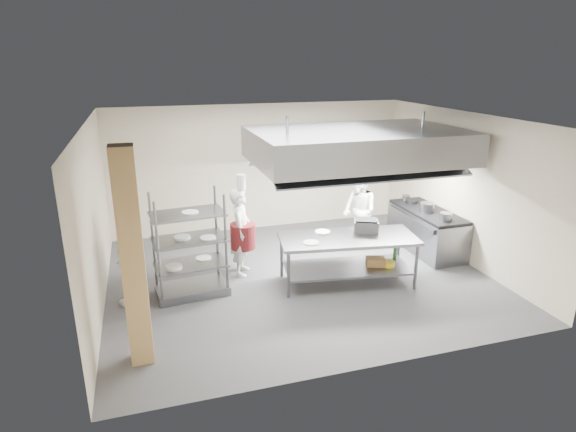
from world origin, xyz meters
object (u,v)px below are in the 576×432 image
object	(u,v)px
pass_rack	(189,245)
stockpot	(427,208)
chef_head	(241,232)
island	(347,260)
griddle	(366,226)
chef_line	(359,211)
chef_plating	(130,250)
cooking_range	(426,231)

from	to	relation	value
pass_rack	stockpot	bearing A→B (deg)	-0.14
chef_head	stockpot	bearing A→B (deg)	-72.37
island	griddle	bearing A→B (deg)	28.96
chef_line	griddle	distance (m)	1.50
pass_rack	chef_plating	xyz separation A→B (m)	(-0.98, -0.00, 0.02)
island	cooking_range	size ratio (longest dim) A/B	1.24
pass_rack	chef_line	bearing A→B (deg)	11.39
cooking_range	griddle	distance (m)	2.14
cooking_range	chef_plating	distance (m)	6.13
cooking_range	stockpot	distance (m)	0.60
island	chef_head	xyz separation A→B (m)	(-1.77, 0.98, 0.40)
island	chef_plating	world-z (taller)	chef_plating
island	stockpot	distance (m)	2.43
chef_head	griddle	bearing A→B (deg)	-91.49
chef_line	chef_plating	world-z (taller)	chef_plating
cooking_range	chef_head	distance (m)	4.10
island	stockpot	xyz separation A→B (m)	(2.20, 0.89, 0.55)
chef_line	griddle	xyz separation A→B (m)	(-0.52, -1.40, 0.18)
griddle	chef_line	bearing A→B (deg)	92.71
chef_plating	stockpot	xyz separation A→B (m)	(5.97, 0.49, 0.06)
cooking_range	chef_head	bearing A→B (deg)	-179.68
chef_head	griddle	xyz separation A→B (m)	(2.20, -0.82, 0.17)
chef_plating	pass_rack	bearing A→B (deg)	105.59
island	chef_line	world-z (taller)	chef_line
pass_rack	cooking_range	world-z (taller)	pass_rack
chef_plating	island	bearing A→B (deg)	99.35
pass_rack	chef_line	distance (m)	3.93
island	chef_head	bearing A→B (deg)	159.56
stockpot	cooking_range	bearing A→B (deg)	44.69
pass_rack	chef_plating	world-z (taller)	chef_plating
island	chef_line	bearing A→B (deg)	67.00
chef_head	chef_line	xyz separation A→B (m)	(2.72, 0.58, -0.01)
pass_rack	stockpot	size ratio (longest dim) A/B	6.28
island	stockpot	world-z (taller)	stockpot
chef_head	chef_line	world-z (taller)	chef_head
cooking_range	griddle	bearing A→B (deg)	-155.86
chef_head	island	bearing A→B (deg)	-100.07
chef_plating	cooking_range	bearing A→B (deg)	111.04
chef_plating	stockpot	distance (m)	5.99
cooking_range	island	bearing A→B (deg)	-156.54
cooking_range	chef_head	world-z (taller)	chef_head
chef_head	stockpot	xyz separation A→B (m)	(3.96, -0.08, 0.15)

